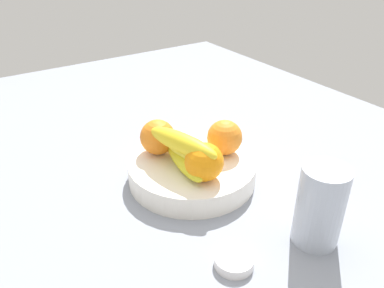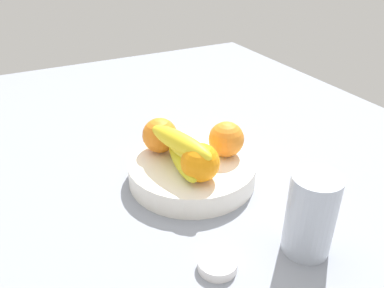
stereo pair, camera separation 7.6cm
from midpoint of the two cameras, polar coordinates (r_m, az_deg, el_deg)
The scene contains 8 objects.
ground_plane at distance 86.73cm, azimuth -3.83°, elevation -5.62°, with size 180.00×140.00×3.00cm, color gray.
fruit_bowl at distance 83.51cm, azimuth -2.62°, elevation -3.88°, with size 27.30×27.30×4.77cm, color white.
orange_front_left at distance 83.00cm, azimuth 2.21°, elevation 0.90°, with size 7.64×7.64×7.64cm, color orange.
orange_front_right at distance 83.87cm, azimuth -7.69°, elevation 0.96°, with size 7.64×7.64×7.64cm, color orange.
orange_center at distance 74.44cm, azimuth -1.13°, elevation -2.75°, with size 7.64×7.64×7.64cm, color orange.
banana_bunch at distance 77.50cm, azimuth -3.97°, elevation -1.07°, with size 18.22×8.65×8.40cm.
thermos_tumbler at distance 67.78cm, azimuth 15.31°, elevation -8.91°, with size 8.04×8.04×14.76cm, color #AFB6C3.
jar_lid at distance 65.48cm, azimuth 2.77°, elevation -16.98°, with size 6.48×6.48×1.76cm, color white.
Camera 1 is at (60.20, -37.52, 48.40)cm, focal length 36.19 mm.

